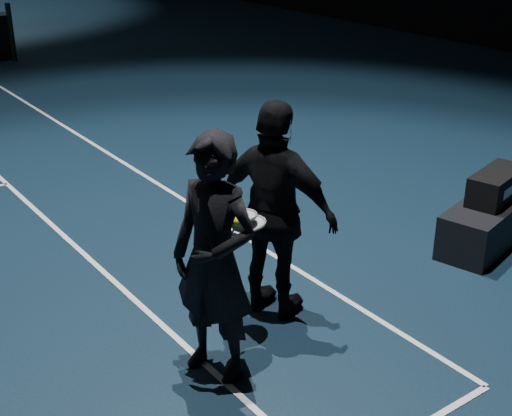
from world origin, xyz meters
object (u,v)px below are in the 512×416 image
at_px(player_b, 276,213).
at_px(racket_lower, 249,223).
at_px(player_a, 215,260).
at_px(racket_upper, 240,215).
at_px(player_bench, 491,220).
at_px(racket_bag, 496,186).
at_px(tennis_balls, 234,219).

xyz_separation_m(player_b, racket_lower, (-0.36, -0.17, 0.08)).
distance_m(player_a, racket_lower, 0.46).
xyz_separation_m(player_a, racket_upper, (0.35, 0.20, 0.15)).
bearing_deg(player_bench, player_a, 168.42).
xyz_separation_m(player_a, player_b, (0.77, 0.36, 0.00)).
bearing_deg(racket_bag, player_a, 168.42).
bearing_deg(player_bench, racket_lower, 164.89).
height_order(racket_upper, tennis_balls, tennis_balls).
bearing_deg(player_bench, racket_upper, 164.60).
relative_size(racket_upper, tennis_balls, 5.67).
relative_size(player_bench, racket_lower, 2.05).
bearing_deg(racket_bag, racket_lower, 164.89).
relative_size(racket_lower, tennis_balls, 5.67).
bearing_deg(player_bench, player_b, 160.77).
bearing_deg(racket_upper, player_a, -178.29).
bearing_deg(tennis_balls, racket_lower, 23.47).
bearing_deg(player_b, racket_upper, 86.78).
bearing_deg(racket_lower, tennis_balls, 178.53).
relative_size(player_bench, player_a, 0.82).
relative_size(racket_bag, player_a, 0.41).
bearing_deg(player_a, player_bench, 71.09).
bearing_deg(racket_upper, player_bench, -29.98).
height_order(player_a, racket_lower, player_a).
relative_size(player_b, racket_upper, 2.50).
xyz_separation_m(player_bench, player_b, (-2.40, 0.21, 0.64)).
xyz_separation_m(racket_bag, racket_lower, (-2.76, 0.04, 0.37)).
relative_size(player_bench, player_b, 0.82).
bearing_deg(player_b, racket_lower, 91.86).
relative_size(player_bench, racket_upper, 2.05).
xyz_separation_m(racket_bag, player_b, (-2.40, 0.21, 0.29)).
bearing_deg(racket_bag, tennis_balls, 166.45).
bearing_deg(player_b, racket_bag, -117.96).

